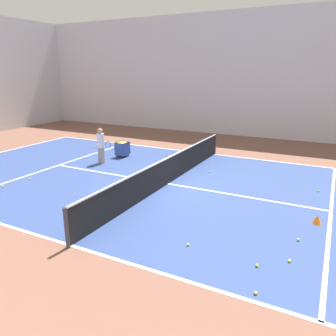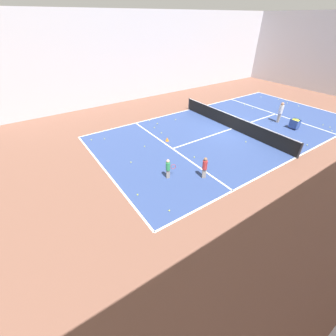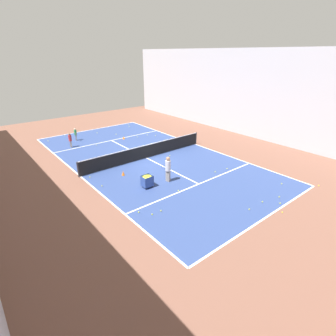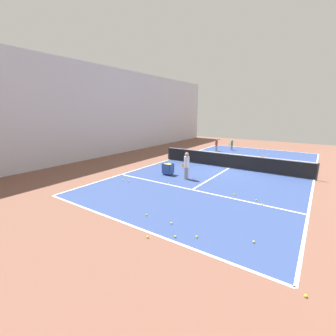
{
  "view_description": "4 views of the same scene",
  "coord_description": "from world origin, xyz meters",
  "px_view_note": "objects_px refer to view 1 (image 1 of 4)",
  "views": [
    {
      "loc": [
        -10.44,
        -5.37,
        4.09
      ],
      "look_at": [
        0.0,
        0.0,
        0.63
      ],
      "focal_mm": 35.0,
      "sensor_mm": 36.0,
      "label": 1
    },
    {
      "loc": [
        10.44,
        -13.09,
        7.17
      ],
      "look_at": [
        2.46,
        -7.63,
        0.63
      ],
      "focal_mm": 24.0,
      "sensor_mm": 36.0,
      "label": 2
    },
    {
      "loc": [
        10.44,
        15.42,
        7.36
      ],
      "look_at": [
        1.21,
        4.09,
        0.9
      ],
      "focal_mm": 28.0,
      "sensor_mm": 36.0,
      "label": 3
    },
    {
      "loc": [
        -5.19,
        15.42,
        3.97
      ],
      "look_at": [
        2.66,
        3.93,
        0.44
      ],
      "focal_mm": 24.0,
      "sensor_mm": 36.0,
      "label": 4
    }
  ],
  "objects_px": {
    "tennis_net": "(168,170)",
    "training_cone_0": "(317,219)",
    "ball_cart": "(122,146)",
    "coach_at_net": "(101,143)",
    "training_cone_1": "(167,157)"
  },
  "relations": [
    {
      "from": "tennis_net",
      "to": "training_cone_0",
      "type": "bearing_deg",
      "value": -101.96
    },
    {
      "from": "ball_cart",
      "to": "training_cone_0",
      "type": "distance_m",
      "value": 9.94
    },
    {
      "from": "coach_at_net",
      "to": "ball_cart",
      "type": "height_order",
      "value": "coach_at_net"
    },
    {
      "from": "coach_at_net",
      "to": "ball_cart",
      "type": "bearing_deg",
      "value": 72.31
    },
    {
      "from": "tennis_net",
      "to": "ball_cart",
      "type": "xyz_separation_m",
      "value": [
        2.66,
        3.93,
        -0.0
      ]
    },
    {
      "from": "training_cone_0",
      "to": "ball_cart",
      "type": "bearing_deg",
      "value": 67.66
    },
    {
      "from": "ball_cart",
      "to": "training_cone_1",
      "type": "distance_m",
      "value": 2.39
    },
    {
      "from": "ball_cart",
      "to": "training_cone_0",
      "type": "xyz_separation_m",
      "value": [
        -3.77,
        -9.18,
        -0.4
      ]
    },
    {
      "from": "tennis_net",
      "to": "training_cone_1",
      "type": "bearing_deg",
      "value": 28.35
    },
    {
      "from": "tennis_net",
      "to": "ball_cart",
      "type": "bearing_deg",
      "value": 55.88
    },
    {
      "from": "coach_at_net",
      "to": "training_cone_1",
      "type": "bearing_deg",
      "value": 23.29
    },
    {
      "from": "tennis_net",
      "to": "training_cone_0",
      "type": "height_order",
      "value": "tennis_net"
    },
    {
      "from": "training_cone_1",
      "to": "tennis_net",
      "type": "bearing_deg",
      "value": -151.65
    },
    {
      "from": "coach_at_net",
      "to": "training_cone_0",
      "type": "xyz_separation_m",
      "value": [
        -2.32,
        -9.35,
        -0.81
      ]
    },
    {
      "from": "training_cone_1",
      "to": "training_cone_0",
      "type": "bearing_deg",
      "value": -120.62
    }
  ]
}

